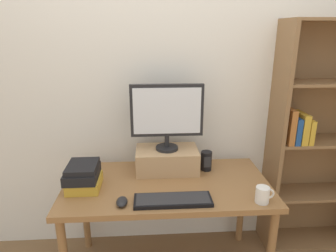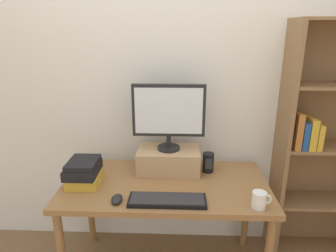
{
  "view_description": "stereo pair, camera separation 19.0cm",
  "coord_description": "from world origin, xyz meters",
  "px_view_note": "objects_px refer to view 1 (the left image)",
  "views": [
    {
      "loc": [
        -0.1,
        -1.73,
        1.65
      ],
      "look_at": [
        0.01,
        0.07,
        1.07
      ],
      "focal_mm": 32.0,
      "sensor_mm": 36.0,
      "label": 1
    },
    {
      "loc": [
        0.09,
        -1.74,
        1.65
      ],
      "look_at": [
        0.01,
        0.07,
        1.07
      ],
      "focal_mm": 32.0,
      "sensor_mm": 36.0,
      "label": 2
    }
  ],
  "objects_px": {
    "desk": "(167,193)",
    "desk_speaker": "(206,161)",
    "riser_box": "(167,160)",
    "keyboard": "(173,200)",
    "bookshelf_unit": "(317,139)",
    "book_stack": "(83,176)",
    "coffee_mug": "(263,195)",
    "computer_mouse": "(122,202)",
    "computer_monitor": "(167,113)"
  },
  "relations": [
    {
      "from": "desk",
      "to": "keyboard",
      "type": "xyz_separation_m",
      "value": [
        0.02,
        -0.23,
        0.09
      ]
    },
    {
      "from": "riser_box",
      "to": "desk",
      "type": "bearing_deg",
      "value": -93.93
    },
    {
      "from": "keyboard",
      "to": "book_stack",
      "type": "relative_size",
      "value": 1.83
    },
    {
      "from": "computer_monitor",
      "to": "desk_speaker",
      "type": "height_order",
      "value": "computer_monitor"
    },
    {
      "from": "bookshelf_unit",
      "to": "desk_speaker",
      "type": "distance_m",
      "value": 0.87
    },
    {
      "from": "riser_box",
      "to": "computer_mouse",
      "type": "relative_size",
      "value": 4.12
    },
    {
      "from": "desk",
      "to": "computer_mouse",
      "type": "xyz_separation_m",
      "value": [
        -0.27,
        -0.24,
        0.1
      ]
    },
    {
      "from": "desk",
      "to": "desk_speaker",
      "type": "relative_size",
      "value": 9.66
    },
    {
      "from": "coffee_mug",
      "to": "riser_box",
      "type": "bearing_deg",
      "value": 138.98
    },
    {
      "from": "bookshelf_unit",
      "to": "computer_monitor",
      "type": "relative_size",
      "value": 3.54
    },
    {
      "from": "desk",
      "to": "computer_monitor",
      "type": "relative_size",
      "value": 2.72
    },
    {
      "from": "book_stack",
      "to": "desk_speaker",
      "type": "xyz_separation_m",
      "value": [
        0.81,
        0.2,
        -0.01
      ]
    },
    {
      "from": "riser_box",
      "to": "computer_monitor",
      "type": "height_order",
      "value": "computer_monitor"
    },
    {
      "from": "riser_box",
      "to": "bookshelf_unit",
      "type": "bearing_deg",
      "value": 4.72
    },
    {
      "from": "riser_box",
      "to": "keyboard",
      "type": "height_order",
      "value": "riser_box"
    },
    {
      "from": "computer_mouse",
      "to": "desk_speaker",
      "type": "distance_m",
      "value": 0.69
    },
    {
      "from": "riser_box",
      "to": "book_stack",
      "type": "relative_size",
      "value": 1.75
    },
    {
      "from": "desk",
      "to": "computer_mouse",
      "type": "bearing_deg",
      "value": -138.45
    },
    {
      "from": "computer_monitor",
      "to": "book_stack",
      "type": "relative_size",
      "value": 1.99
    },
    {
      "from": "keyboard",
      "to": "computer_mouse",
      "type": "bearing_deg",
      "value": -178.6
    },
    {
      "from": "desk",
      "to": "book_stack",
      "type": "height_order",
      "value": "book_stack"
    },
    {
      "from": "computer_mouse",
      "to": "desk_speaker",
      "type": "height_order",
      "value": "desk_speaker"
    },
    {
      "from": "desk_speaker",
      "to": "desk",
      "type": "bearing_deg",
      "value": -149.39
    },
    {
      "from": "desk",
      "to": "riser_box",
      "type": "height_order",
      "value": "riser_box"
    },
    {
      "from": "coffee_mug",
      "to": "book_stack",
      "type": "bearing_deg",
      "value": 167.35
    },
    {
      "from": "desk_speaker",
      "to": "keyboard",
      "type": "bearing_deg",
      "value": -123.58
    },
    {
      "from": "keyboard",
      "to": "book_stack",
      "type": "bearing_deg",
      "value": 159.59
    },
    {
      "from": "riser_box",
      "to": "keyboard",
      "type": "relative_size",
      "value": 0.96
    },
    {
      "from": "bookshelf_unit",
      "to": "computer_mouse",
      "type": "height_order",
      "value": "bookshelf_unit"
    },
    {
      "from": "computer_monitor",
      "to": "coffee_mug",
      "type": "distance_m",
      "value": 0.78
    },
    {
      "from": "computer_mouse",
      "to": "book_stack",
      "type": "height_order",
      "value": "book_stack"
    },
    {
      "from": "riser_box",
      "to": "coffee_mug",
      "type": "bearing_deg",
      "value": -41.02
    },
    {
      "from": "book_stack",
      "to": "keyboard",
      "type": "bearing_deg",
      "value": -20.41
    },
    {
      "from": "computer_mouse",
      "to": "desk_speaker",
      "type": "relative_size",
      "value": 0.76
    },
    {
      "from": "computer_mouse",
      "to": "book_stack",
      "type": "distance_m",
      "value": 0.33
    },
    {
      "from": "book_stack",
      "to": "computer_monitor",
      "type": "bearing_deg",
      "value": 21.84
    },
    {
      "from": "bookshelf_unit",
      "to": "riser_box",
      "type": "xyz_separation_m",
      "value": [
        -1.13,
        -0.09,
        -0.09
      ]
    },
    {
      "from": "bookshelf_unit",
      "to": "book_stack",
      "type": "xyz_separation_m",
      "value": [
        -1.66,
        -0.31,
        -0.09
      ]
    },
    {
      "from": "keyboard",
      "to": "coffee_mug",
      "type": "height_order",
      "value": "coffee_mug"
    },
    {
      "from": "bookshelf_unit",
      "to": "computer_monitor",
      "type": "bearing_deg",
      "value": -175.21
    },
    {
      "from": "computer_monitor",
      "to": "desk_speaker",
      "type": "xyz_separation_m",
      "value": [
        0.28,
        -0.01,
        -0.35
      ]
    },
    {
      "from": "computer_monitor",
      "to": "keyboard",
      "type": "height_order",
      "value": "computer_monitor"
    },
    {
      "from": "coffee_mug",
      "to": "computer_monitor",
      "type": "bearing_deg",
      "value": 139.08
    },
    {
      "from": "keyboard",
      "to": "coffee_mug",
      "type": "relative_size",
      "value": 4.08
    },
    {
      "from": "desk",
      "to": "keyboard",
      "type": "distance_m",
      "value": 0.25
    },
    {
      "from": "desk",
      "to": "riser_box",
      "type": "distance_m",
      "value": 0.24
    },
    {
      "from": "desk",
      "to": "computer_mouse",
      "type": "distance_m",
      "value": 0.37
    },
    {
      "from": "desk",
      "to": "computer_monitor",
      "type": "height_order",
      "value": "computer_monitor"
    },
    {
      "from": "riser_box",
      "to": "computer_mouse",
      "type": "distance_m",
      "value": 0.51
    },
    {
      "from": "keyboard",
      "to": "coffee_mug",
      "type": "xyz_separation_m",
      "value": [
        0.51,
        -0.03,
        0.04
      ]
    }
  ]
}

